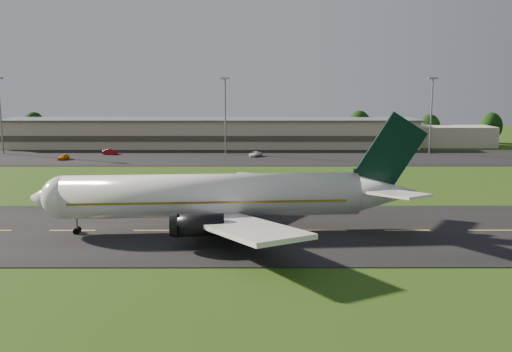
{
  "coord_description": "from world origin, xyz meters",
  "views": [
    {
      "loc": [
        13.02,
        -72.55,
        19.54
      ],
      "look_at": [
        13.12,
        8.0,
        6.0
      ],
      "focal_mm": 40.0,
      "sensor_mm": 36.0,
      "label": 1
    }
  ],
  "objects_px": {
    "airliner": "(219,196)",
    "light_mast_west": "(0,106)",
    "service_vehicle_c": "(255,154)",
    "service_vehicle_d": "(389,152)",
    "service_vehicle_a": "(63,157)",
    "terminal": "(233,133)",
    "service_vehicle_b": "(110,152)",
    "light_mast_centre": "(225,106)",
    "light_mast_east": "(432,106)"
  },
  "relations": [
    {
      "from": "airliner",
      "to": "service_vehicle_d",
      "type": "xyz_separation_m",
      "value": [
        40.24,
        77.21,
        -3.81
      ]
    },
    {
      "from": "light_mast_east",
      "to": "service_vehicle_a",
      "type": "distance_m",
      "value": 96.25
    },
    {
      "from": "airliner",
      "to": "service_vehicle_c",
      "type": "height_order",
      "value": "airliner"
    },
    {
      "from": "terminal",
      "to": "service_vehicle_d",
      "type": "bearing_deg",
      "value": -24.16
    },
    {
      "from": "light_mast_east",
      "to": "service_vehicle_b",
      "type": "distance_m",
      "value": 86.48
    },
    {
      "from": "service_vehicle_b",
      "to": "light_mast_centre",
      "type": "bearing_deg",
      "value": -91.11
    },
    {
      "from": "airliner",
      "to": "light_mast_east",
      "type": "height_order",
      "value": "light_mast_east"
    },
    {
      "from": "service_vehicle_b",
      "to": "service_vehicle_d",
      "type": "distance_m",
      "value": 74.19
    },
    {
      "from": "light_mast_east",
      "to": "service_vehicle_b",
      "type": "relative_size",
      "value": 4.84
    },
    {
      "from": "service_vehicle_a",
      "to": "airliner",
      "type": "bearing_deg",
      "value": -48.72
    },
    {
      "from": "airliner",
      "to": "light_mast_west",
      "type": "relative_size",
      "value": 2.52
    },
    {
      "from": "light_mast_east",
      "to": "service_vehicle_c",
      "type": "height_order",
      "value": "light_mast_east"
    },
    {
      "from": "service_vehicle_a",
      "to": "terminal",
      "type": "bearing_deg",
      "value": 43.34
    },
    {
      "from": "service_vehicle_c",
      "to": "light_mast_centre",
      "type": "bearing_deg",
      "value": 166.99
    },
    {
      "from": "light_mast_centre",
      "to": "service_vehicle_d",
      "type": "height_order",
      "value": "light_mast_centre"
    },
    {
      "from": "airliner",
      "to": "light_mast_west",
      "type": "distance_m",
      "value": 102.3
    },
    {
      "from": "terminal",
      "to": "service_vehicle_c",
      "type": "height_order",
      "value": "terminal"
    },
    {
      "from": "terminal",
      "to": "service_vehicle_d",
      "type": "height_order",
      "value": "terminal"
    },
    {
      "from": "service_vehicle_d",
      "to": "airliner",
      "type": "bearing_deg",
      "value": 167.78
    },
    {
      "from": "light_mast_centre",
      "to": "light_mast_west",
      "type": "bearing_deg",
      "value": 180.0
    },
    {
      "from": "airliner",
      "to": "service_vehicle_c",
      "type": "distance_m",
      "value": 74.0
    },
    {
      "from": "service_vehicle_c",
      "to": "service_vehicle_d",
      "type": "distance_m",
      "value": 35.75
    },
    {
      "from": "service_vehicle_c",
      "to": "terminal",
      "type": "bearing_deg",
      "value": 131.18
    },
    {
      "from": "service_vehicle_d",
      "to": "light_mast_west",
      "type": "bearing_deg",
      "value": 103.79
    },
    {
      "from": "terminal",
      "to": "light_mast_west",
      "type": "bearing_deg",
      "value": -165.24
    },
    {
      "from": "light_mast_east",
      "to": "service_vehicle_c",
      "type": "bearing_deg",
      "value": -172.5
    },
    {
      "from": "light_mast_west",
      "to": "light_mast_centre",
      "type": "xyz_separation_m",
      "value": [
        60.0,
        0.0,
        0.0
      ]
    },
    {
      "from": "light_mast_west",
      "to": "service_vehicle_c",
      "type": "height_order",
      "value": "light_mast_west"
    },
    {
      "from": "light_mast_west",
      "to": "service_vehicle_b",
      "type": "bearing_deg",
      "value": -4.16
    },
    {
      "from": "service_vehicle_a",
      "to": "service_vehicle_d",
      "type": "relative_size",
      "value": 0.77
    },
    {
      "from": "terminal",
      "to": "light_mast_centre",
      "type": "xyz_separation_m",
      "value": [
        -1.4,
        -16.18,
        8.75
      ]
    },
    {
      "from": "terminal",
      "to": "service_vehicle_b",
      "type": "distance_m",
      "value": 37.03
    },
    {
      "from": "light_mast_west",
      "to": "light_mast_east",
      "type": "distance_m",
      "value": 115.0
    },
    {
      "from": "terminal",
      "to": "light_mast_east",
      "type": "xyz_separation_m",
      "value": [
        53.6,
        -16.18,
        8.75
      ]
    },
    {
      "from": "service_vehicle_a",
      "to": "service_vehicle_b",
      "type": "xyz_separation_m",
      "value": [
        9.12,
        9.91,
        0.01
      ]
    },
    {
      "from": "light_mast_centre",
      "to": "service_vehicle_b",
      "type": "relative_size",
      "value": 4.84
    },
    {
      "from": "service_vehicle_a",
      "to": "light_mast_west",
      "type": "bearing_deg",
      "value": 158.15
    },
    {
      "from": "terminal",
      "to": "light_mast_west",
      "type": "relative_size",
      "value": 7.13
    },
    {
      "from": "service_vehicle_b",
      "to": "light_mast_east",
      "type": "bearing_deg",
      "value": -93.67
    },
    {
      "from": "service_vehicle_d",
      "to": "terminal",
      "type": "bearing_deg",
      "value": 81.14
    },
    {
      "from": "airliner",
      "to": "service_vehicle_c",
      "type": "xyz_separation_m",
      "value": [
        4.65,
        73.75,
        -3.93
      ]
    },
    {
      "from": "light_mast_west",
      "to": "light_mast_centre",
      "type": "relative_size",
      "value": 1.0
    },
    {
      "from": "light_mast_centre",
      "to": "service_vehicle_c",
      "type": "relative_size",
      "value": 4.51
    },
    {
      "from": "airliner",
      "to": "service_vehicle_b",
      "type": "relative_size",
      "value": 12.19
    },
    {
      "from": "airliner",
      "to": "service_vehicle_c",
      "type": "relative_size",
      "value": 11.36
    },
    {
      "from": "service_vehicle_a",
      "to": "service_vehicle_b",
      "type": "distance_m",
      "value": 13.47
    },
    {
      "from": "light_mast_east",
      "to": "service_vehicle_c",
      "type": "relative_size",
      "value": 4.51
    },
    {
      "from": "light_mast_east",
      "to": "light_mast_west",
      "type": "bearing_deg",
      "value": 180.0
    },
    {
      "from": "light_mast_west",
      "to": "light_mast_centre",
      "type": "distance_m",
      "value": 60.0
    },
    {
      "from": "airliner",
      "to": "terminal",
      "type": "height_order",
      "value": "airliner"
    }
  ]
}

